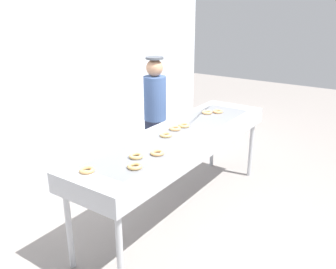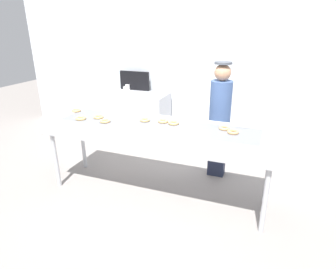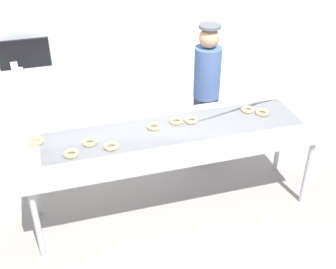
% 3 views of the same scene
% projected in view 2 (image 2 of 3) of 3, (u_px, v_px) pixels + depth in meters
% --- Properties ---
extents(ground_plane, '(16.00, 16.00, 0.00)m').
position_uv_depth(ground_plane, '(157.00, 193.00, 3.87)').
color(ground_plane, gray).
extents(back_wall, '(8.00, 0.12, 3.31)m').
position_uv_depth(back_wall, '(203.00, 53.00, 5.23)').
color(back_wall, silver).
rests_on(back_wall, ground).
extents(fryer_conveyor, '(2.94, 0.77, 0.99)m').
position_uv_depth(fryer_conveyor, '(156.00, 131.00, 3.54)').
color(fryer_conveyor, '#B7BABF').
rests_on(fryer_conveyor, ground).
extents(glazed_donut_0, '(0.16, 0.16, 0.03)m').
position_uv_depth(glazed_donut_0, '(81.00, 118.00, 3.68)').
color(glazed_donut_0, '#E3B168').
rests_on(glazed_donut_0, fryer_conveyor).
extents(glazed_donut_1, '(0.14, 0.14, 0.03)m').
position_uv_depth(glazed_donut_1, '(98.00, 117.00, 3.74)').
color(glazed_donut_1, '#DEB169').
rests_on(glazed_donut_1, fryer_conveyor).
extents(glazed_donut_2, '(0.19, 0.19, 0.03)m').
position_uv_depth(glazed_donut_2, '(145.00, 120.00, 3.62)').
color(glazed_donut_2, '#E2B56E').
rests_on(glazed_donut_2, fryer_conveyor).
extents(glazed_donut_3, '(0.16, 0.16, 0.03)m').
position_uv_depth(glazed_donut_3, '(163.00, 121.00, 3.58)').
color(glazed_donut_3, '#EBB06C').
rests_on(glazed_donut_3, fryer_conveyor).
extents(glazed_donut_4, '(0.19, 0.19, 0.03)m').
position_uv_depth(glazed_donut_4, '(233.00, 132.00, 3.22)').
color(glazed_donut_4, '#ECA869').
rests_on(glazed_donut_4, fryer_conveyor).
extents(glazed_donut_5, '(0.17, 0.17, 0.03)m').
position_uv_depth(glazed_donut_5, '(174.00, 123.00, 3.51)').
color(glazed_donut_5, '#ECB669').
rests_on(glazed_donut_5, fryer_conveyor).
extents(glazed_donut_6, '(0.18, 0.18, 0.03)m').
position_uv_depth(glazed_donut_6, '(76.00, 110.00, 4.02)').
color(glazed_donut_6, '#E5A864').
rests_on(glazed_donut_6, fryer_conveyor).
extents(glazed_donut_7, '(0.16, 0.16, 0.03)m').
position_uv_depth(glazed_donut_7, '(224.00, 128.00, 3.34)').
color(glazed_donut_7, '#E9AF6F').
rests_on(glazed_donut_7, fryer_conveyor).
extents(glazed_donut_8, '(0.17, 0.17, 0.03)m').
position_uv_depth(glazed_donut_8, '(105.00, 121.00, 3.58)').
color(glazed_donut_8, '#EDAF6A').
rests_on(glazed_donut_8, fryer_conveyor).
extents(worker_baker, '(0.30, 0.30, 1.68)m').
position_uv_depth(worker_baker, '(220.00, 116.00, 4.03)').
color(worker_baker, '#232940').
rests_on(worker_baker, ground).
extents(prep_counter, '(1.53, 0.62, 0.90)m').
position_uv_depth(prep_counter, '(130.00, 115.00, 5.71)').
color(prep_counter, '#B7BABF').
rests_on(prep_counter, ground).
extents(paper_cup_0, '(0.09, 0.09, 0.11)m').
position_uv_depth(paper_cup_0, '(128.00, 87.00, 5.77)').
color(paper_cup_0, white).
rests_on(paper_cup_0, prep_counter).
extents(paper_cup_1, '(0.09, 0.09, 0.11)m').
position_uv_depth(paper_cup_1, '(105.00, 86.00, 5.89)').
color(paper_cup_1, white).
rests_on(paper_cup_1, prep_counter).
extents(paper_cup_2, '(0.09, 0.09, 0.11)m').
position_uv_depth(paper_cup_2, '(108.00, 89.00, 5.64)').
color(paper_cup_2, white).
rests_on(paper_cup_2, prep_counter).
extents(paper_cup_3, '(0.09, 0.09, 0.11)m').
position_uv_depth(paper_cup_3, '(126.00, 89.00, 5.57)').
color(paper_cup_3, white).
rests_on(paper_cup_3, prep_counter).
extents(paper_cup_4, '(0.09, 0.09, 0.11)m').
position_uv_depth(paper_cup_4, '(103.00, 88.00, 5.68)').
color(paper_cup_4, white).
rests_on(paper_cup_4, prep_counter).
extents(menu_display, '(0.63, 0.04, 0.38)m').
position_uv_depth(menu_display, '(135.00, 81.00, 5.71)').
color(menu_display, black).
rests_on(menu_display, prep_counter).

